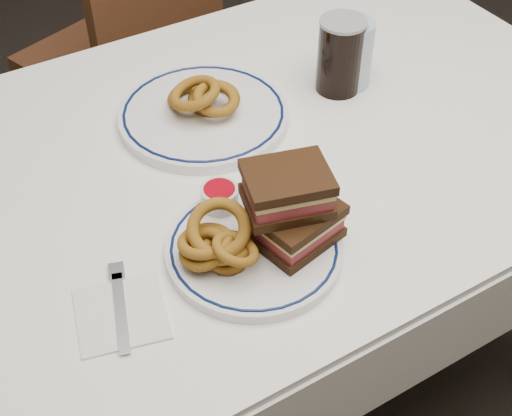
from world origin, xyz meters
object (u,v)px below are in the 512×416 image
beer_mug (341,54)px  far_plate (204,115)px  reuben_sandwich (292,207)px  main_plate (254,249)px  chair_far (134,47)px

beer_mug → far_plate: beer_mug is taller
beer_mug → far_plate: size_ratio=0.47×
reuben_sandwich → beer_mug: bearing=44.6°
reuben_sandwich → far_plate: bearing=84.3°
main_plate → chair_far: bearing=77.4°
chair_far → far_plate: (-0.14, -0.68, 0.26)m
chair_far → reuben_sandwich: size_ratio=6.38×
chair_far → main_plate: (-0.22, -1.00, 0.26)m
beer_mug → far_plate: bearing=171.5°
beer_mug → reuben_sandwich: bearing=-135.4°
chair_far → beer_mug: 0.80m
reuben_sandwich → beer_mug: (0.30, 0.29, -0.01)m
chair_far → far_plate: chair_far is taller
main_plate → reuben_sandwich: size_ratio=1.77×
reuben_sandwich → far_plate: size_ratio=0.48×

